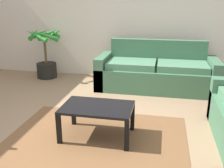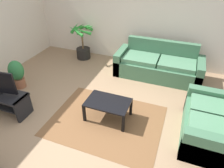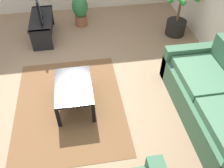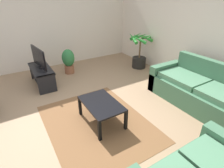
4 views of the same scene
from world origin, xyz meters
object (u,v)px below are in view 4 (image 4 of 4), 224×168
at_px(coffee_table, 101,105).
at_px(potted_plant_small, 68,60).
at_px(tv, 39,58).
at_px(couch_main, 203,93).
at_px(tv_stand, 42,74).
at_px(potted_palm, 140,53).

bearing_deg(coffee_table, potted_plant_small, 173.98).
height_order(tv, potted_plant_small, tv).
xyz_separation_m(couch_main, tv, (-2.75, -2.62, 0.43)).
distance_m(couch_main, potted_plant_small, 3.59).
bearing_deg(tv, couch_main, 43.60).
height_order(couch_main, tv, tv).
xyz_separation_m(tv_stand, tv, (-0.00, 0.00, 0.43)).
bearing_deg(tv_stand, tv, 97.37).
bearing_deg(tv_stand, potted_plant_small, 113.52).
height_order(tv, potted_palm, potted_palm).
distance_m(couch_main, tv, 3.82).
distance_m(tv_stand, coffee_table, 2.20).
xyz_separation_m(tv, potted_palm, (0.36, 2.88, -0.26)).
relative_size(tv, coffee_table, 0.98).
bearing_deg(potted_plant_small, tv, -66.42).
distance_m(tv, coffee_table, 2.23).
bearing_deg(couch_main, tv, -136.40).
bearing_deg(tv, potted_palm, 82.78).
relative_size(coffee_table, potted_palm, 0.78).
bearing_deg(couch_main, potted_palm, 173.73).
relative_size(potted_palm, potted_plant_small, 1.53).
height_order(couch_main, tv_stand, couch_main).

